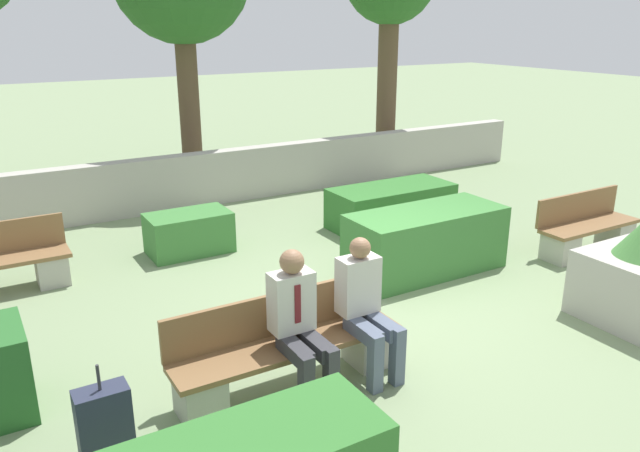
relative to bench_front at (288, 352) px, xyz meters
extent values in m
plane|color=gray|center=(1.70, 0.94, -0.33)|extent=(60.00, 60.00, 0.00)
cube|color=#ADA89E|center=(1.70, 5.86, 0.14)|extent=(13.79, 0.30, 0.93)
cube|color=brown|center=(0.00, -0.05, 0.07)|extent=(2.15, 0.44, 0.05)
cube|color=brown|center=(0.00, 0.19, 0.30)|extent=(2.15, 0.04, 0.40)
cube|color=#ADA89E|center=(-0.84, -0.05, -0.14)|extent=(0.36, 0.40, 0.38)
cube|color=#ADA89E|center=(0.84, -0.05, -0.14)|extent=(0.36, 0.40, 0.38)
cube|color=#ADA89E|center=(-1.47, 3.51, -0.14)|extent=(0.36, 0.40, 0.38)
cube|color=brown|center=(5.20, 0.80, 0.07)|extent=(1.64, 0.44, 0.05)
cube|color=brown|center=(5.20, 1.04, 0.30)|extent=(1.64, 0.04, 0.40)
cube|color=#ADA89E|center=(4.61, 0.80, -0.14)|extent=(0.36, 0.40, 0.38)
cube|color=#ADA89E|center=(5.79, 0.80, -0.14)|extent=(0.36, 0.40, 0.38)
cube|color=#333338|center=(-0.06, -0.26, 0.16)|extent=(0.14, 0.46, 0.13)
cube|color=#333338|center=(0.14, -0.26, 0.16)|extent=(0.14, 0.46, 0.13)
cube|color=#333338|center=(-0.08, -0.49, -0.05)|extent=(0.11, 0.11, 0.56)
cube|color=#333338|center=(0.16, -0.49, -0.05)|extent=(0.11, 0.11, 0.56)
cube|color=beige|center=(0.04, -0.02, 0.50)|extent=(0.38, 0.22, 0.54)
sphere|color=#936B4C|center=(0.04, -0.04, 0.88)|extent=(0.21, 0.21, 0.21)
cube|color=maroon|center=(0.04, -0.13, 0.52)|extent=(0.06, 0.01, 0.35)
cube|color=#515B70|center=(0.63, -0.26, 0.16)|extent=(0.14, 0.46, 0.13)
cube|color=#515B70|center=(0.83, -0.26, 0.16)|extent=(0.14, 0.46, 0.13)
cube|color=#515B70|center=(0.61, -0.49, -0.05)|extent=(0.11, 0.11, 0.56)
cube|color=#515B70|center=(0.85, -0.49, -0.05)|extent=(0.11, 0.11, 0.56)
cube|color=beige|center=(0.73, -0.02, 0.50)|extent=(0.38, 0.22, 0.54)
sphere|color=#936B4C|center=(0.73, -0.04, 0.87)|extent=(0.20, 0.20, 0.20)
cube|color=#3D7A38|center=(0.38, 3.69, -0.04)|extent=(1.14, 0.67, 0.58)
cube|color=#33702D|center=(3.56, 3.22, -0.01)|extent=(2.00, 0.87, 0.64)
cube|color=#3D7A38|center=(2.79, 1.45, 0.09)|extent=(2.09, 0.87, 0.82)
cube|color=#282D42|center=(-1.65, -0.27, 0.00)|extent=(0.38, 0.21, 0.64)
cylinder|color=#333338|center=(-1.65, -0.27, 0.42)|extent=(0.02, 0.02, 0.20)
cylinder|color=brown|center=(1.70, 7.17, 1.30)|extent=(0.39, 0.39, 3.25)
cylinder|color=brown|center=(5.93, 6.63, 1.39)|extent=(0.42, 0.42, 3.43)
camera|label=1|loc=(-2.25, -4.38, 2.84)|focal=35.00mm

